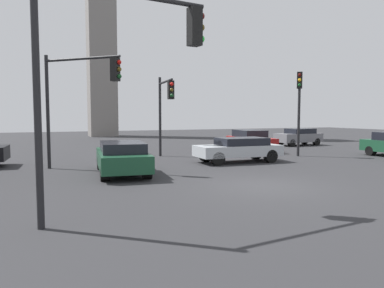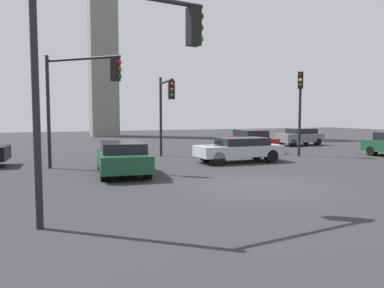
% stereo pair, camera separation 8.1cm
% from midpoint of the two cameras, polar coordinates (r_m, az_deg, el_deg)
% --- Properties ---
extents(ground_plane, '(96.18, 96.18, 0.00)m').
position_cam_midpoint_polar(ground_plane, '(13.51, 11.03, -6.42)').
color(ground_plane, '#2D2D30').
extents(traffic_light_0, '(0.50, 3.09, 4.84)m').
position_cam_midpoint_polar(traffic_light_0, '(21.43, -3.95, 6.67)').
color(traffic_light_0, black).
rests_on(traffic_light_0, ground_plane).
extents(traffic_light_1, '(0.45, 0.48, 5.16)m').
position_cam_midpoint_polar(traffic_light_1, '(23.60, 16.49, 6.89)').
color(traffic_light_1, black).
rests_on(traffic_light_1, ground_plane).
extents(traffic_light_2, '(4.31, 0.73, 5.67)m').
position_cam_midpoint_polar(traffic_light_2, '(9.29, -10.92, 14.02)').
color(traffic_light_2, black).
rests_on(traffic_light_2, ground_plane).
extents(traffic_light_3, '(3.02, 2.87, 5.31)m').
position_cam_midpoint_polar(traffic_light_3, '(17.50, -16.83, 8.48)').
color(traffic_light_3, black).
rests_on(traffic_light_3, ground_plane).
extents(car_0, '(2.48, 4.93, 1.39)m').
position_cam_midpoint_polar(car_0, '(16.14, -10.60, -1.97)').
color(car_0, '#19472D').
rests_on(car_0, ground_plane).
extents(car_2, '(2.24, 4.63, 1.48)m').
position_cam_midpoint_polar(car_2, '(26.24, 9.26, 0.61)').
color(car_2, maroon).
rests_on(car_2, ground_plane).
extents(car_4, '(4.63, 1.99, 1.32)m').
position_cam_midpoint_polar(car_4, '(19.97, 7.46, -0.74)').
color(car_4, '#ADB2B7').
rests_on(car_4, ground_plane).
extents(car_6, '(4.09, 1.97, 1.41)m').
position_cam_midpoint_polar(car_6, '(32.05, 16.44, 1.12)').
color(car_6, slate).
rests_on(car_6, ground_plane).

